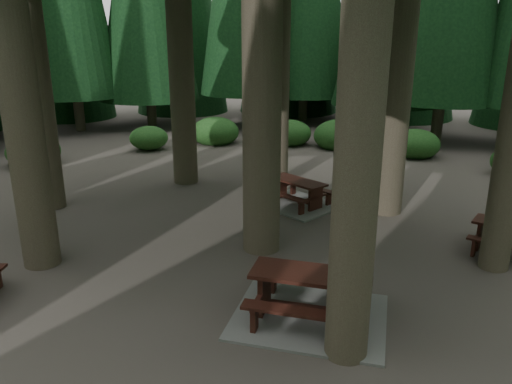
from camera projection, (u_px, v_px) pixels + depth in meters
The scene contains 4 objects.
ground at pixel (228, 244), 11.83m from camera, with size 80.00×80.00×0.00m, color #4A423C.
picnic_table_a at pixel (310, 302), 8.64m from camera, with size 3.13×2.83×0.89m.
picnic_table_c at pixel (297, 197), 14.41m from camera, with size 2.62×2.35×0.75m.
shrub_ring at pixel (270, 224), 11.95m from camera, with size 23.86×24.64×1.49m.
Camera 1 is at (6.36, -8.87, 4.77)m, focal length 35.00 mm.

